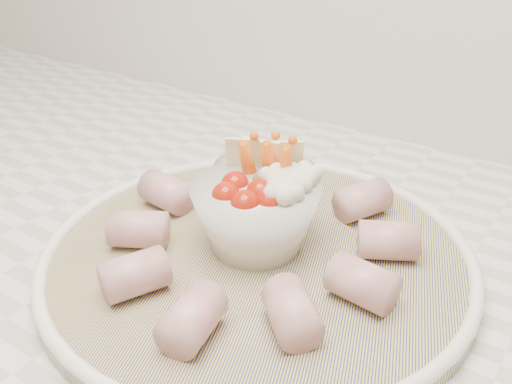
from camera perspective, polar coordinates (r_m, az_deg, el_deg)
The scene contains 3 objects.
serving_platter at distance 0.52m, azimuth 0.15°, elevation -6.26°, with size 0.50×0.50×0.02m.
veggie_bowl at distance 0.51m, azimuth 0.31°, elevation -1.77°, with size 0.12×0.12×0.10m.
cured_meat_rolls at distance 0.51m, azimuth 0.10°, elevation -4.23°, with size 0.28×0.29×0.03m.
Camera 1 is at (0.14, 1.05, 1.23)m, focal length 40.00 mm.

